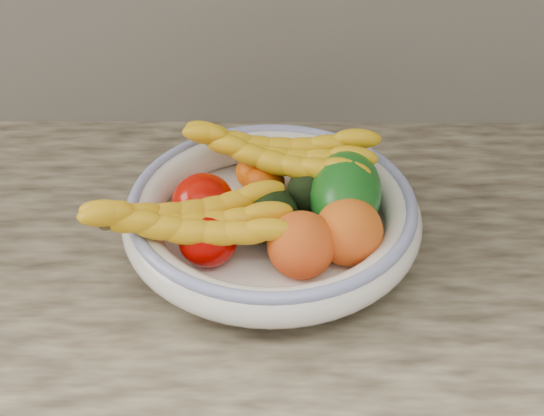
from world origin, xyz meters
The scene contains 13 objects.
fruit_bowl centered at (0.00, 1.66, 0.95)m, with size 0.39×0.39×0.08m.
clementine_back_left centered at (-0.03, 1.75, 0.95)m, with size 0.05×0.05×0.05m, color #FF6A05.
clementine_back_right centered at (0.05, 1.76, 0.95)m, with size 0.05×0.05×0.04m, color #DD6304.
clementine_back_mid centered at (-0.01, 1.73, 0.95)m, with size 0.06×0.06×0.05m, color #DB5104.
tomato_left centered at (-0.09, 1.67, 0.96)m, with size 0.08×0.08×0.07m, color #B80900.
tomato_near_left centered at (-0.08, 1.59, 0.96)m, with size 0.07×0.07×0.07m, color #A50200.
avocado_center centered at (0.00, 1.64, 0.96)m, with size 0.07×0.10×0.07m, color black.
avocado_right centered at (0.06, 1.70, 0.96)m, with size 0.07×0.10×0.07m, color black.
green_mango centered at (0.10, 1.67, 0.98)m, with size 0.09×0.14×0.10m, color #0F5212.
peach_front centered at (0.04, 1.58, 0.97)m, with size 0.08×0.08×0.08m, color orange.
peach_right centered at (0.09, 1.60, 0.97)m, with size 0.09×0.09×0.09m, color orange.
banana_bunch_back centered at (0.01, 1.74, 0.99)m, with size 0.28×0.11×0.08m, color gold, non-canonical shape.
banana_bunch_front centered at (-0.10, 1.60, 0.98)m, with size 0.27×0.11×0.08m, color yellow, non-canonical shape.
Camera 1 is at (0.01, 0.88, 1.55)m, focal length 50.00 mm.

